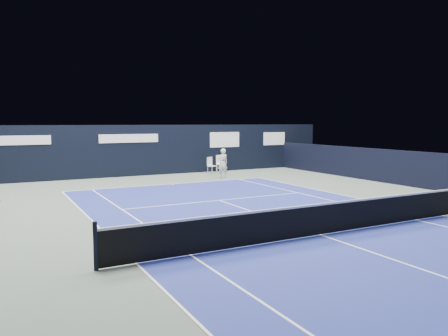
{
  "coord_description": "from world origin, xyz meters",
  "views": [
    {
      "loc": [
        -8.31,
        -9.59,
        3.26
      ],
      "look_at": [
        0.49,
        6.89,
        1.3
      ],
      "focal_mm": 35.0,
      "sensor_mm": 36.0,
      "label": 1
    }
  ],
  "objects_px": {
    "tennis_player": "(223,163)",
    "tennis_net": "(321,218)",
    "folding_chair_back_b": "(220,162)",
    "folding_chair_back_a": "(211,164)"
  },
  "relations": [
    {
      "from": "tennis_player",
      "to": "tennis_net",
      "type": "bearing_deg",
      "value": -105.77
    },
    {
      "from": "tennis_net",
      "to": "tennis_player",
      "type": "distance_m",
      "value": 13.57
    },
    {
      "from": "folding_chair_back_b",
      "to": "tennis_net",
      "type": "bearing_deg",
      "value": -86.43
    },
    {
      "from": "tennis_net",
      "to": "tennis_player",
      "type": "height_order",
      "value": "tennis_player"
    },
    {
      "from": "tennis_net",
      "to": "folding_chair_back_b",
      "type": "bearing_deg",
      "value": 72.63
    },
    {
      "from": "folding_chair_back_a",
      "to": "tennis_net",
      "type": "distance_m",
      "value": 15.72
    },
    {
      "from": "folding_chair_back_b",
      "to": "tennis_player",
      "type": "bearing_deg",
      "value": -93.43
    },
    {
      "from": "folding_chair_back_a",
      "to": "tennis_player",
      "type": "xyz_separation_m",
      "value": [
        -0.29,
        -2.15,
        0.26
      ]
    },
    {
      "from": "tennis_net",
      "to": "tennis_player",
      "type": "bearing_deg",
      "value": 74.23
    },
    {
      "from": "folding_chair_back_a",
      "to": "tennis_net",
      "type": "relative_size",
      "value": 0.08
    }
  ]
}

